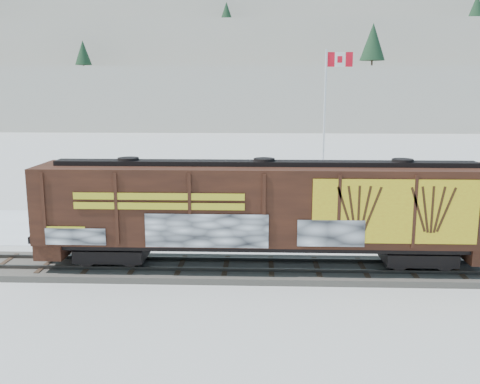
{
  "coord_description": "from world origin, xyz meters",
  "views": [
    {
      "loc": [
        -0.51,
        -22.53,
        7.98
      ],
      "look_at": [
        -1.49,
        3.0,
        3.03
      ],
      "focal_mm": 40.0,
      "sensor_mm": 36.0,
      "label": 1
    }
  ],
  "objects_px": {
    "car_dark": "(419,220)",
    "hopper_railcar": "(264,207)",
    "flagpole": "(325,147)",
    "car_silver": "(218,211)",
    "car_white": "(362,223)"
  },
  "relations": [
    {
      "from": "flagpole",
      "to": "car_silver",
      "type": "xyz_separation_m",
      "value": [
        -7.11,
        -7.73,
        -3.0
      ]
    },
    {
      "from": "car_silver",
      "to": "car_dark",
      "type": "bearing_deg",
      "value": -86.47
    },
    {
      "from": "car_silver",
      "to": "car_dark",
      "type": "height_order",
      "value": "car_silver"
    },
    {
      "from": "hopper_railcar",
      "to": "flagpole",
      "type": "height_order",
      "value": "flagpole"
    },
    {
      "from": "flagpole",
      "to": "car_dark",
      "type": "bearing_deg",
      "value": -65.1
    },
    {
      "from": "hopper_railcar",
      "to": "car_silver",
      "type": "height_order",
      "value": "hopper_railcar"
    },
    {
      "from": "car_dark",
      "to": "hopper_railcar",
      "type": "bearing_deg",
      "value": 118.82
    },
    {
      "from": "car_silver",
      "to": "car_dark",
      "type": "xyz_separation_m",
      "value": [
        11.35,
        -1.41,
        -0.12
      ]
    },
    {
      "from": "car_white",
      "to": "car_dark",
      "type": "relative_size",
      "value": 0.81
    },
    {
      "from": "car_dark",
      "to": "car_silver",
      "type": "bearing_deg",
      "value": 73.93
    },
    {
      "from": "hopper_railcar",
      "to": "car_white",
      "type": "distance_m",
      "value": 8.66
    },
    {
      "from": "hopper_railcar",
      "to": "car_dark",
      "type": "distance_m",
      "value": 11.25
    },
    {
      "from": "car_silver",
      "to": "car_dark",
      "type": "relative_size",
      "value": 0.99
    },
    {
      "from": "flagpole",
      "to": "car_silver",
      "type": "relative_size",
      "value": 2.13
    },
    {
      "from": "flagpole",
      "to": "car_white",
      "type": "distance_m",
      "value": 10.17
    }
  ]
}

